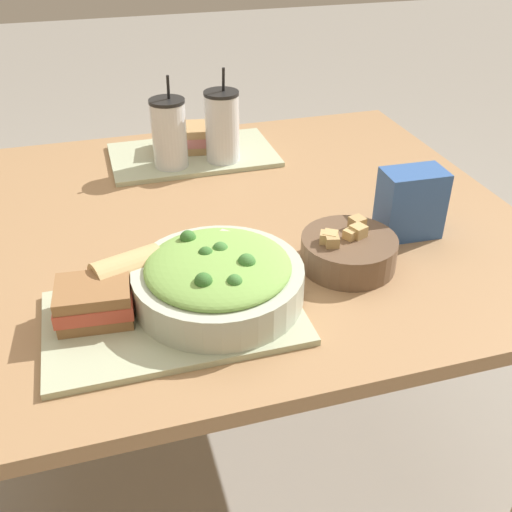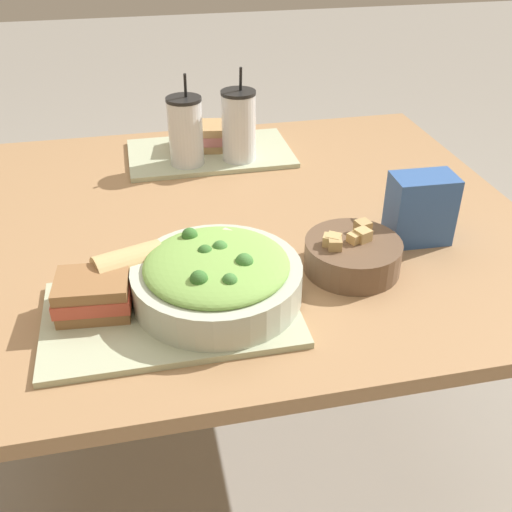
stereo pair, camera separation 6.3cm
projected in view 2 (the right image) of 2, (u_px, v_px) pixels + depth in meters
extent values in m
plane|color=gray|center=(236.00, 440.00, 1.68)|extent=(12.00, 12.00, 0.00)
cube|color=#A37A51|center=(231.00, 223.00, 1.30)|extent=(1.27, 1.08, 0.03)
cylinder|color=#A37A51|center=(16.00, 270.00, 1.79)|extent=(0.06, 0.06, 0.69)
cylinder|color=#A37A51|center=(378.00, 229.00, 2.00)|extent=(0.06, 0.06, 0.69)
cube|color=#B2BC99|center=(172.00, 314.00, 1.00)|extent=(0.42, 0.25, 0.01)
cube|color=#B2BC99|center=(210.00, 153.00, 1.57)|extent=(0.42, 0.25, 0.01)
cylinder|color=beige|center=(217.00, 282.00, 1.02)|extent=(0.29, 0.29, 0.06)
ellipsoid|color=#7FB251|center=(217.00, 265.00, 1.00)|extent=(0.25, 0.25, 0.04)
sphere|color=#427F38|center=(230.00, 281.00, 0.93)|extent=(0.03, 0.03, 0.03)
sphere|color=#427F38|center=(244.00, 262.00, 0.97)|extent=(0.03, 0.03, 0.03)
sphere|color=#38702D|center=(199.00, 279.00, 0.93)|extent=(0.03, 0.03, 0.03)
sphere|color=#427F38|center=(220.00, 248.00, 1.01)|extent=(0.03, 0.03, 0.03)
sphere|color=#38702D|center=(205.00, 252.00, 1.00)|extent=(0.03, 0.03, 0.03)
sphere|color=#38702D|center=(190.00, 236.00, 1.04)|extent=(0.03, 0.03, 0.03)
cube|color=beige|center=(226.00, 239.00, 1.05)|extent=(0.06, 0.06, 0.01)
cube|color=beige|center=(240.00, 265.00, 0.98)|extent=(0.06, 0.05, 0.01)
cylinder|color=brown|center=(352.00, 255.00, 1.11)|extent=(0.18, 0.18, 0.06)
cylinder|color=#5B2D19|center=(354.00, 245.00, 1.10)|extent=(0.16, 0.16, 0.01)
cube|color=tan|center=(363.00, 227.00, 1.12)|extent=(0.03, 0.03, 0.03)
cube|color=tan|center=(334.00, 241.00, 1.08)|extent=(0.03, 0.03, 0.02)
cube|color=tan|center=(330.00, 241.00, 1.08)|extent=(0.03, 0.03, 0.02)
cube|color=tan|center=(335.00, 245.00, 1.07)|extent=(0.03, 0.03, 0.02)
cube|color=tan|center=(354.00, 239.00, 1.09)|extent=(0.03, 0.03, 0.02)
cube|color=tan|center=(363.00, 236.00, 1.10)|extent=(0.03, 0.03, 0.03)
cube|color=olive|center=(95.00, 305.00, 1.00)|extent=(0.13, 0.10, 0.02)
cube|color=#C64C38|center=(93.00, 294.00, 0.98)|extent=(0.13, 0.11, 0.02)
cube|color=olive|center=(91.00, 284.00, 0.97)|extent=(0.13, 0.10, 0.02)
cylinder|color=tan|center=(130.00, 269.00, 1.04)|extent=(0.14, 0.11, 0.08)
cylinder|color=beige|center=(160.00, 260.00, 1.06)|extent=(0.03, 0.07, 0.07)
cube|color=tan|center=(200.00, 144.00, 1.59)|extent=(0.14, 0.11, 0.02)
cube|color=#C1706B|center=(199.00, 136.00, 1.57)|extent=(0.15, 0.12, 0.02)
cube|color=tan|center=(199.00, 128.00, 1.56)|extent=(0.14, 0.11, 0.02)
cylinder|color=silver|center=(186.00, 133.00, 1.46)|extent=(0.08, 0.08, 0.16)
cylinder|color=black|center=(186.00, 137.00, 1.47)|extent=(0.07, 0.07, 0.13)
cylinder|color=black|center=(183.00, 99.00, 1.42)|extent=(0.09, 0.09, 0.01)
cylinder|color=black|center=(185.00, 87.00, 1.40)|extent=(0.01, 0.02, 0.07)
cylinder|color=silver|center=(239.00, 127.00, 1.48)|extent=(0.08, 0.08, 0.17)
cylinder|color=maroon|center=(239.00, 132.00, 1.49)|extent=(0.07, 0.07, 0.14)
cylinder|color=black|center=(238.00, 93.00, 1.44)|extent=(0.09, 0.09, 0.01)
cylinder|color=black|center=(241.00, 81.00, 1.42)|extent=(0.01, 0.02, 0.07)
cube|color=#335BA3|center=(420.00, 209.00, 1.18)|extent=(0.13, 0.08, 0.14)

